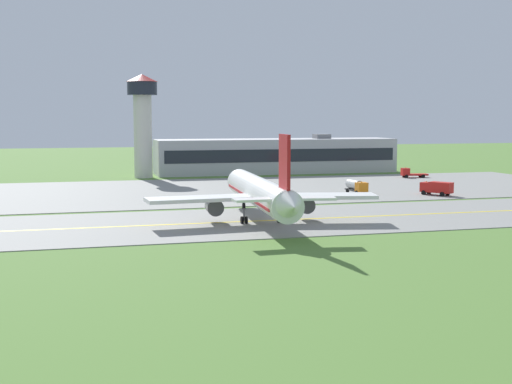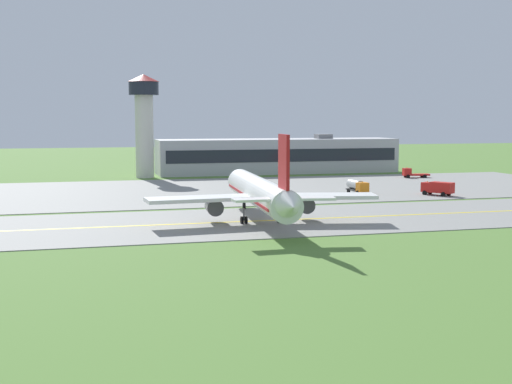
{
  "view_description": "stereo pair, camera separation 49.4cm",
  "coord_description": "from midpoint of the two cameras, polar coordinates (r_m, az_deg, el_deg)",
  "views": [
    {
      "loc": [
        -29.21,
        -92.3,
        14.7
      ],
      "look_at": [
        -3.63,
        2.01,
        4.0
      ],
      "focal_mm": 47.99,
      "sensor_mm": 36.0,
      "label": 1
    },
    {
      "loc": [
        -28.73,
        -92.43,
        14.7
      ],
      "look_at": [
        -3.63,
        2.01,
        4.0
      ],
      "focal_mm": 47.99,
      "sensor_mm": 36.0,
      "label": 2
    }
  ],
  "objects": [
    {
      "name": "taxiway_centreline",
      "position": [
        97.9,
        2.22,
        -2.33
      ],
      "size": [
        220.0,
        0.6,
        0.01
      ],
      "primitive_type": "cube",
      "color": "yellow",
      "rests_on": "taxiway_strip"
    },
    {
      "name": "service_truck_catering",
      "position": [
        133.08,
        14.73,
        0.36
      ],
      "size": [
        4.96,
        6.16,
        2.6
      ],
      "color": "red",
      "rests_on": "ground"
    },
    {
      "name": "terminal_building",
      "position": [
        181.84,
        1.64,
        3.03
      ],
      "size": [
        63.88,
        13.1,
        10.19
      ],
      "color": "#B2B2B7",
      "rests_on": "ground"
    },
    {
      "name": "service_truck_fuel",
      "position": [
        170.52,
        12.66,
        1.55
      ],
      "size": [
        6.66,
        3.22,
        2.59
      ],
      "color": "red",
      "rests_on": "ground"
    },
    {
      "name": "apron_pad",
      "position": [
        140.67,
        0.99,
        0.27
      ],
      "size": [
        140.0,
        52.0,
        0.1
      ],
      "primitive_type": "cube",
      "color": "gray",
      "rests_on": "ground"
    },
    {
      "name": "control_tower",
      "position": [
        168.88,
        -9.52,
        6.32
      ],
      "size": [
        7.6,
        7.6,
        25.03
      ],
      "color": "silver",
      "rests_on": "ground"
    },
    {
      "name": "ground_plane",
      "position": [
        97.91,
        2.22,
        -2.39
      ],
      "size": [
        500.0,
        500.0,
        0.0
      ],
      "primitive_type": "plane",
      "color": "#517A33"
    },
    {
      "name": "taxiway_strip",
      "position": [
        97.91,
        2.22,
        -2.36
      ],
      "size": [
        240.0,
        28.0,
        0.1
      ],
      "primitive_type": "cube",
      "color": "gray",
      "rests_on": "ground"
    },
    {
      "name": "service_truck_baggage",
      "position": [
        132.99,
        8.27,
        0.5
      ],
      "size": [
        2.62,
        6.11,
        2.65
      ],
      "color": "orange",
      "rests_on": "ground"
    },
    {
      "name": "airplane_lead",
      "position": [
        95.89,
        0.22,
        -0.08
      ],
      "size": [
        32.44,
        39.66,
        12.7
      ],
      "color": "white",
      "rests_on": "ground"
    }
  ]
}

